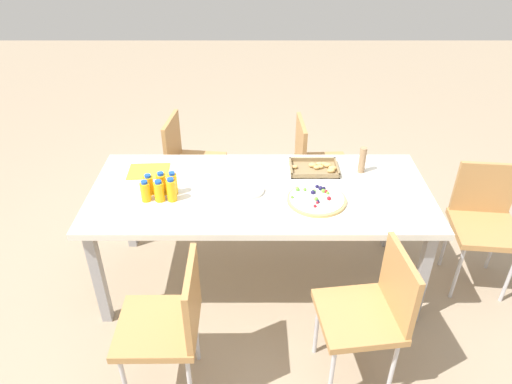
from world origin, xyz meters
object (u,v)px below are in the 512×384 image
juice_bottle_2 (171,190)px  chair_far_right (315,161)px  chair_near_left (170,320)px  napkin_stack (387,182)px  party_table (260,198)px  snack_tray (316,168)px  paper_folder (149,171)px  chair_near_right (372,308)px  juice_bottle_1 (159,191)px  chair_far_left (188,159)px  juice_bottle_5 (173,184)px  juice_bottle_4 (162,184)px  chair_end (484,217)px  plate_stack (249,190)px  juice_bottle_3 (149,185)px  cardboard_tube (362,160)px  fruit_pizza (317,199)px  juice_bottle_0 (145,191)px

juice_bottle_2 → chair_far_right: bearing=42.8°
chair_near_left → napkin_stack: 1.56m
party_table → snack_tray: snack_tray is taller
chair_near_left → paper_folder: 1.11m
chair_near_right → juice_bottle_1: size_ratio=6.14×
chair_far_left → chair_near_left: size_ratio=1.00×
chair_far_left → juice_bottle_5: size_ratio=5.55×
juice_bottle_1 → napkin_stack: 1.40m
party_table → snack_tray: (0.37, 0.24, 0.08)m
chair_far_right → juice_bottle_4: juice_bottle_4 is taller
chair_end → juice_bottle_4: bearing=8.1°
chair_near_right → plate_stack: (-0.63, 0.73, 0.24)m
chair_far_left → juice_bottle_4: 0.90m
chair_end → juice_bottle_4: 2.06m
juice_bottle_3 → cardboard_tube: size_ratio=0.75×
juice_bottle_4 → snack_tray: 1.00m
party_table → chair_near_left: bearing=-118.2°
juice_bottle_2 → cardboard_tube: bearing=15.5°
chair_near_left → juice_bottle_1: 0.78m
juice_bottle_2 → plate_stack: 0.46m
plate_stack → cardboard_tube: (0.72, 0.23, 0.08)m
chair_far_left → napkin_stack: chair_far_left is taller
chair_far_right → napkin_stack: chair_far_right is taller
chair_far_right → cardboard_tube: size_ratio=4.72×
juice_bottle_2 → paper_folder: size_ratio=0.57×
chair_far_left → fruit_pizza: size_ratio=2.39×
chair_far_left → juice_bottle_2: juice_bottle_2 is taller
snack_tray → napkin_stack: 0.45m
plate_stack → paper_folder: 0.70m
party_table → chair_near_left: chair_near_left is taller
plate_stack → juice_bottle_0: bearing=-170.9°
juice_bottle_0 → fruit_pizza: juice_bottle_0 is taller
paper_folder → juice_bottle_0: bearing=-81.0°
chair_far_right → paper_folder: chair_far_right is taller
juice_bottle_2 → napkin_stack: (1.31, 0.20, -0.06)m
party_table → juice_bottle_4: (-0.59, -0.05, 0.13)m
juice_bottle_0 → snack_tray: bearing=18.8°
juice_bottle_0 → chair_near_right: bearing=-27.2°
plate_stack → napkin_stack: plate_stack is taller
chair_far_right → chair_end: (1.02, -0.74, 0.00)m
chair_near_left → plate_stack: bearing=-25.4°
chair_near_right → juice_bottle_2: juice_bottle_2 is taller
chair_near_left → juice_bottle_5: juice_bottle_5 is taller
chair_near_right → cardboard_tube: bearing=-12.7°
chair_far_right → juice_bottle_3: bearing=-56.9°
juice_bottle_4 → juice_bottle_3: bearing=177.5°
cardboard_tube → chair_far_right: bearing=112.2°
chair_near_left → juice_bottle_2: bearing=5.4°
chair_near_right → juice_bottle_1: 1.35m
juice_bottle_3 → plate_stack: 0.60m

